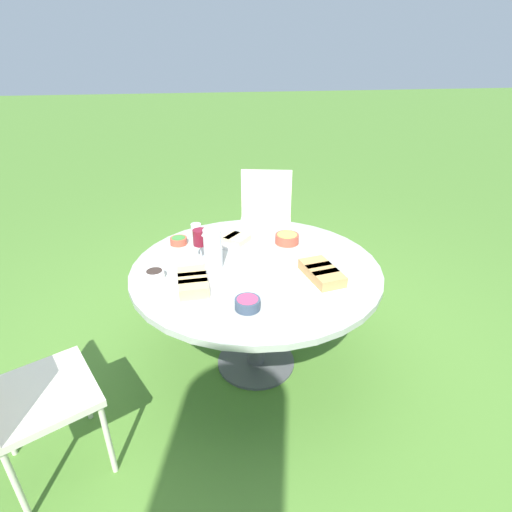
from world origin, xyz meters
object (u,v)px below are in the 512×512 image
Objects in this scene: chair_near_right at (17,390)px; handbag at (188,262)px; dining_table at (256,279)px; wine_glass at (200,238)px; chair_near_left at (266,215)px; water_pitcher at (213,248)px.

handbag is (-0.74, -1.79, -0.40)m from chair_near_right.
wine_glass is (0.30, -0.14, 0.22)m from dining_table.
chair_near_left is 0.80m from handbag.
wine_glass is (-0.82, -0.70, 0.32)m from chair_near_right.
water_pitcher is at bearing 65.51° from chair_near_left.
chair_near_right is at bearing 26.43° from dining_table.
chair_near_left is at bearing -114.49° from water_pitcher.
water_pitcher is (0.23, -0.04, 0.20)m from dining_table.
chair_near_right reaches higher than dining_table.
water_pitcher is at bearing 122.48° from wine_glass.
chair_near_left is at bearing -128.55° from chair_near_right.
water_pitcher reaches higher than wine_glass.
dining_table is 1.58× the size of chair_near_left.
wine_glass is at bearing 94.44° from handbag.
chair_near_right reaches higher than handbag.
dining_table is at bearing 107.26° from handbag.
handbag is at bearing 0.73° from chair_near_left.
wine_glass is at bearing 60.96° from chair_near_left.
wine_glass reaches higher than chair_near_right.
handbag is at bearing -85.56° from wine_glass.
chair_near_left is 4.02× the size of water_pitcher.
handbag is at bearing -112.35° from chair_near_right.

